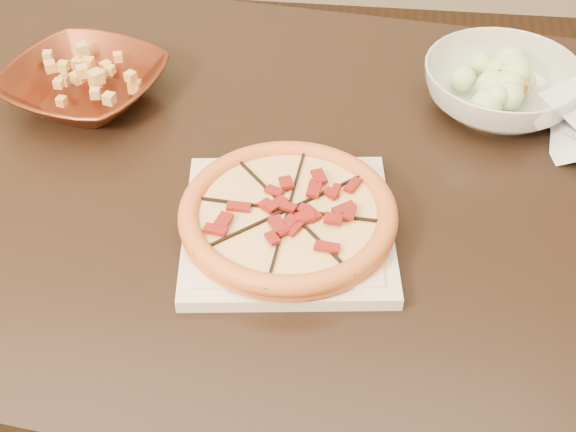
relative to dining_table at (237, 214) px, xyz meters
name	(u,v)px	position (x,y,z in m)	size (l,w,h in m)	color
dining_table	(237,214)	(0.00, 0.00, 0.00)	(1.53, 1.08, 0.75)	black
plate	(288,227)	(0.09, -0.13, 0.11)	(0.30, 0.30, 0.02)	beige
pizza	(288,214)	(0.09, -0.13, 0.13)	(0.28, 0.28, 0.03)	orange
bronze_bowl	(85,85)	(-0.25, 0.13, 0.13)	(0.23, 0.23, 0.06)	brown
mixed_dish	(79,61)	(-0.25, 0.13, 0.17)	(0.11, 0.12, 0.03)	tan
salad_bowl	(500,88)	(0.38, 0.18, 0.13)	(0.24, 0.24, 0.07)	silver
salad	(507,57)	(0.38, 0.18, 0.19)	(0.12, 0.12, 0.04)	#D7EF94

